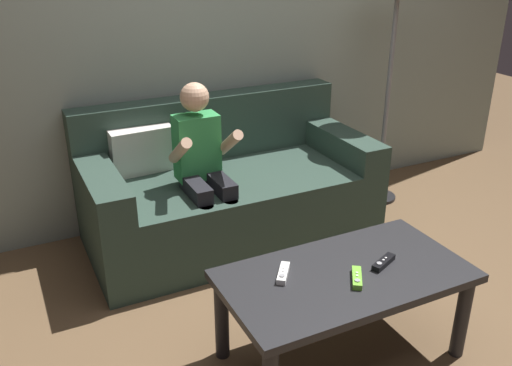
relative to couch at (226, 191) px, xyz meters
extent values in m
plane|color=brown|center=(0.05, -1.17, -0.29)|extent=(9.92, 9.92, 0.00)
cube|color=gray|center=(0.05, 0.39, 0.96)|extent=(4.96, 0.05, 2.50)
cube|color=#2D4238|center=(0.01, -0.05, -0.08)|extent=(1.65, 0.80, 0.41)
cube|color=#2D4238|center=(0.01, 0.27, 0.32)|extent=(1.65, 0.16, 0.39)
cube|color=#2D4238|center=(-0.73, -0.05, 0.20)|extent=(0.18, 0.80, 0.16)
cube|color=#2D4238|center=(0.74, -0.05, 0.20)|extent=(0.18, 0.80, 0.16)
cube|color=silver|center=(-0.44, 0.19, 0.27)|extent=(0.36, 0.17, 0.29)
cylinder|color=black|center=(-0.27, -0.38, -0.08)|extent=(0.08, 0.08, 0.41)
cylinder|color=black|center=(-0.14, -0.38, -0.08)|extent=(0.08, 0.08, 0.41)
cube|color=black|center=(-0.27, -0.24, 0.16)|extent=(0.09, 0.29, 0.09)
cube|color=black|center=(-0.14, -0.24, 0.16)|extent=(0.09, 0.29, 0.09)
cube|color=#33934C|center=(-0.20, -0.09, 0.34)|extent=(0.23, 0.14, 0.35)
cylinder|color=#DBAA87|center=(-0.34, -0.22, 0.38)|extent=(0.06, 0.26, 0.20)
cylinder|color=#DBAA87|center=(-0.07, -0.22, 0.38)|extent=(0.06, 0.26, 0.20)
sphere|color=#DBAA87|center=(-0.20, -0.09, 0.61)|extent=(0.15, 0.15, 0.15)
cube|color=#232326|center=(0.01, -1.20, 0.11)|extent=(1.01, 0.54, 0.04)
cylinder|color=#232326|center=(0.47, -1.42, -0.10)|extent=(0.06, 0.06, 0.38)
cylinder|color=#232326|center=(-0.45, -0.98, -0.10)|extent=(0.06, 0.06, 0.38)
cylinder|color=#232326|center=(0.47, -0.98, -0.10)|extent=(0.06, 0.06, 0.38)
cube|color=black|center=(0.18, -1.22, 0.14)|extent=(0.14, 0.09, 0.02)
cylinder|color=#99999E|center=(0.15, -1.24, 0.15)|extent=(0.02, 0.02, 0.00)
cylinder|color=silver|center=(0.18, -1.22, 0.15)|extent=(0.01, 0.01, 0.00)
cylinder|color=silver|center=(0.20, -1.21, 0.15)|extent=(0.01, 0.01, 0.00)
cube|color=white|center=(-0.23, -1.11, 0.14)|extent=(0.11, 0.13, 0.02)
cylinder|color=#99999E|center=(-0.25, -1.14, 0.15)|extent=(0.02, 0.02, 0.00)
cylinder|color=silver|center=(-0.23, -1.11, 0.15)|extent=(0.01, 0.01, 0.00)
cylinder|color=silver|center=(-0.22, -1.09, 0.15)|extent=(0.01, 0.01, 0.00)
cube|color=#72C638|center=(0.02, -1.26, 0.14)|extent=(0.11, 0.14, 0.02)
cylinder|color=#99999E|center=(-0.01, -1.30, 0.15)|extent=(0.02, 0.02, 0.00)
cylinder|color=silver|center=(0.01, -1.27, 0.15)|extent=(0.01, 0.01, 0.00)
cylinder|color=silver|center=(0.03, -1.25, 0.15)|extent=(0.01, 0.01, 0.00)
cylinder|color=black|center=(1.15, 0.01, -0.28)|extent=(0.24, 0.24, 0.02)
cylinder|color=slate|center=(1.15, 0.01, 0.40)|extent=(0.03, 0.03, 1.35)
camera|label=1|loc=(-1.15, -2.73, 1.36)|focal=38.69mm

